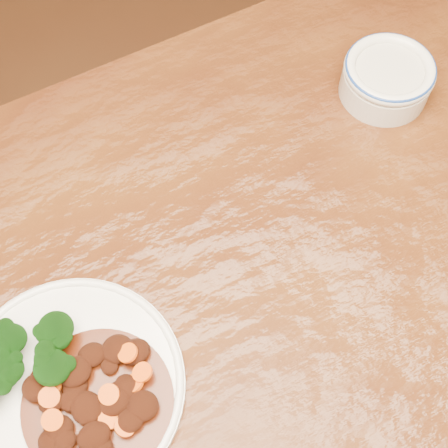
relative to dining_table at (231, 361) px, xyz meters
name	(u,v)px	position (x,y,z in m)	size (l,w,h in m)	color
ground	(228,443)	(0.00, 0.00, -0.67)	(4.00, 4.00, 0.00)	#4E2513
dining_table	(231,361)	(0.00, 0.00, 0.00)	(1.56, 1.00, 0.75)	#552C0F
dinner_plate	(69,387)	(-0.18, 0.03, 0.09)	(0.25, 0.25, 0.02)	white
broccoli_florets	(19,361)	(-0.22, 0.07, 0.12)	(0.13, 0.09, 0.04)	#779F52
mince_stew	(96,400)	(-0.16, 0.00, 0.10)	(0.16, 0.16, 0.03)	#4D1C08
dip_bowl	(387,77)	(0.35, 0.24, 0.11)	(0.12, 0.12, 0.06)	silver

